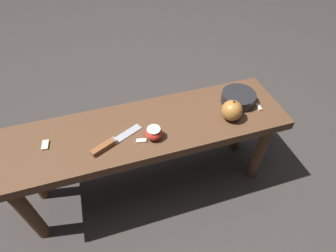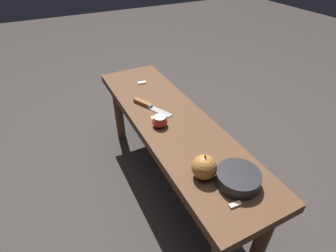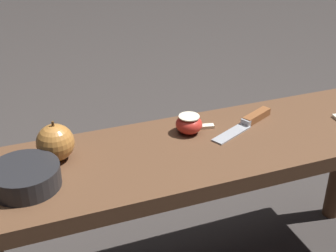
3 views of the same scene
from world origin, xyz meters
name	(u,v)px [view 1 (image 1 of 3)]	position (x,y,z in m)	size (l,w,h in m)	color
ground_plane	(151,184)	(0.00, 0.00, 0.00)	(8.00, 8.00, 0.00)	#383330
wooden_bench	(147,138)	(0.00, 0.00, 0.37)	(1.19, 0.32, 0.44)	brown
knife	(110,143)	(-0.15, -0.06, 0.45)	(0.21, 0.12, 0.02)	#9EA0A5
apple_whole	(232,110)	(0.35, -0.06, 0.49)	(0.09, 0.09, 0.10)	#B27233
apple_cut	(154,133)	(0.02, -0.07, 0.47)	(0.07, 0.07, 0.05)	red
apple_slice_near_knife	(141,141)	(-0.04, -0.07, 0.45)	(0.04, 0.03, 0.01)	beige
apple_slice_center	(259,107)	(0.50, -0.04, 0.45)	(0.02, 0.04, 0.01)	beige
apple_slice_near_bowl	(45,145)	(-0.39, 0.01, 0.45)	(0.03, 0.05, 0.01)	beige
bowl	(238,98)	(0.43, 0.02, 0.47)	(0.15, 0.15, 0.05)	#232326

